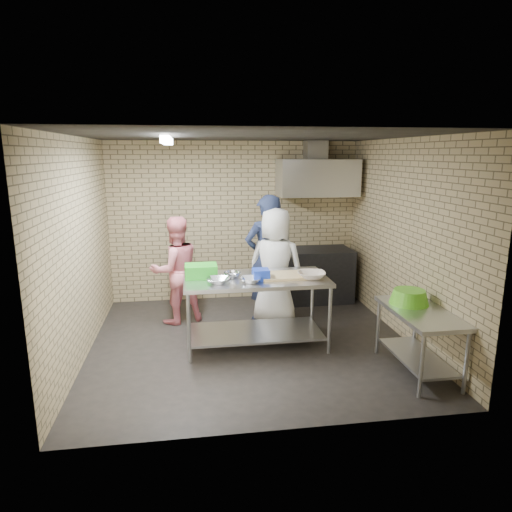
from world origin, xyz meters
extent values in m
plane|color=black|center=(0.00, 0.00, 0.00)|extent=(4.20, 4.20, 0.00)
plane|color=black|center=(0.00, 0.00, 2.70)|extent=(4.20, 4.20, 0.00)
cube|color=tan|center=(0.00, 2.00, 1.35)|extent=(4.20, 0.06, 2.70)
cube|color=tan|center=(0.00, -2.00, 1.35)|extent=(4.20, 0.06, 2.70)
cube|color=tan|center=(-2.10, 0.00, 1.35)|extent=(0.06, 4.00, 2.70)
cube|color=tan|center=(2.10, 0.00, 1.35)|extent=(0.06, 4.00, 2.70)
cube|color=silver|center=(0.06, -0.06, 0.46)|extent=(1.85, 0.93, 0.93)
cube|color=silver|center=(1.80, -1.10, 0.38)|extent=(0.60, 1.20, 0.75)
cube|color=black|center=(1.35, 1.65, 0.45)|extent=(1.20, 0.70, 0.90)
cube|color=silver|center=(1.35, 1.70, 2.10)|extent=(1.30, 0.60, 0.60)
cube|color=#A5A8AD|center=(1.35, 1.85, 2.55)|extent=(0.35, 0.30, 0.30)
cube|color=#3F2B19|center=(1.65, 1.89, 1.92)|extent=(0.80, 0.20, 0.04)
cube|color=white|center=(-1.00, 0.00, 2.64)|extent=(0.10, 1.25, 0.08)
cube|color=green|center=(-0.64, 0.06, 1.01)|extent=(0.41, 0.31, 0.16)
cube|color=#1837BA|center=(0.11, -0.16, 0.99)|extent=(0.21, 0.21, 0.13)
cube|color=#D9BE7D|center=(0.41, -0.08, 0.94)|extent=(0.57, 0.43, 0.03)
imported|color=#B6B8BE|center=(-0.44, -0.26, 0.96)|extent=(0.33, 0.33, 0.07)
imported|color=silver|center=(-0.24, -0.01, 0.96)|extent=(0.25, 0.25, 0.07)
imported|color=silver|center=(-0.04, -0.28, 0.96)|extent=(0.30, 0.30, 0.07)
imported|color=#BFAE99|center=(0.76, -0.21, 0.97)|extent=(0.40, 0.40, 0.09)
cylinder|color=#B22619|center=(1.40, 1.89, 2.03)|extent=(0.07, 0.07, 0.18)
cylinder|color=green|center=(1.80, 1.89, 2.02)|extent=(0.06, 0.06, 0.15)
imported|color=#151B34|center=(0.36, 0.86, 0.96)|extent=(0.79, 0.61, 1.91)
imported|color=pink|center=(-0.99, 0.95, 0.80)|extent=(0.95, 0.86, 1.60)
imported|color=white|center=(0.46, 0.68, 0.87)|extent=(1.01, 0.89, 1.74)
camera|label=1|loc=(-0.77, -5.62, 2.49)|focal=31.65mm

